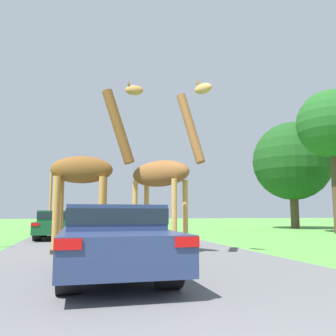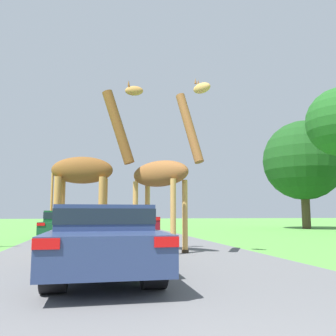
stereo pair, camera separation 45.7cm
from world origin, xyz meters
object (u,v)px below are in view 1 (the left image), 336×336
Objects in this scene: giraffe_near_road at (164,174)px; tree_mid_field at (331,124)px; car_queue_left at (57,223)px; tree_left_edge at (292,161)px; car_lead_maroon at (112,237)px; giraffe_companion at (88,172)px; car_queue_right at (129,220)px.

tree_mid_field is (11.83, 7.11, 4.03)m from giraffe_near_road.
car_queue_left is at bearing -178.78° from tree_mid_field.
tree_left_edge is (13.42, 13.57, 2.80)m from giraffe_near_road.
car_lead_maroon is at bearing 24.72° from giraffe_near_road.
tree_mid_field is at bearing 124.55° from giraffe_companion.
car_queue_right is 13.89m from tree_left_edge.
car_lead_maroon is (-1.82, -3.55, -1.60)m from giraffe_near_road.
tree_mid_field is (14.02, 6.70, 3.98)m from giraffe_companion.
tree_left_edge reaches higher than giraffe_companion.
car_lead_maroon is at bearing -142.01° from tree_mid_field.
car_lead_maroon is 23.34m from tree_left_edge.
tree_left_edge is 6.76m from tree_mid_field.
car_lead_maroon is at bearing -131.69° from tree_left_edge.
car_queue_right is 5.62m from car_queue_left.
giraffe_near_road is at bearing 88.31° from giraffe_companion.
tree_mid_field is at bearing 172.92° from giraffe_near_road.
giraffe_companion is 4.31m from car_lead_maroon.
tree_left_edge is at bearing 139.13° from giraffe_companion.
tree_left_edge is at bearing 48.31° from car_lead_maroon.
car_queue_left is 16.20m from tree_mid_field.
giraffe_near_road is 0.95× the size of giraffe_companion.
giraffe_companion is at bearing -154.46° from tree_mid_field.
car_queue_left is (-3.86, -4.08, -0.07)m from car_queue_right.
giraffe_near_road is 10.99m from car_queue_right.
car_lead_maroon is at bearing -99.20° from car_queue_right.
car_queue_right is (2.70, 10.45, -1.60)m from giraffe_companion.
tree_mid_field is (15.19, 0.32, 5.65)m from car_queue_left.
giraffe_near_road is at bearing -63.71° from car_queue_left.
giraffe_companion is at bearing -104.50° from car_queue_right.
car_lead_maroon is 18.22m from tree_mid_field.
tree_left_edge is at bearing 22.00° from car_queue_left.
giraffe_near_road is at bearing -92.69° from car_queue_right.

